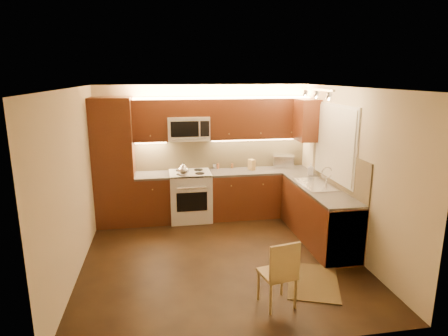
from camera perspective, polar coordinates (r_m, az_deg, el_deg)
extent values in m
cube|color=black|center=(5.91, -0.56, -13.19)|extent=(4.00, 4.00, 0.01)
cube|color=beige|center=(5.28, -0.62, 11.82)|extent=(4.00, 4.00, 0.01)
cube|color=beige|center=(7.39, -3.03, 2.56)|extent=(4.00, 0.01, 2.50)
cube|color=beige|center=(3.60, 4.50, -9.55)|extent=(4.00, 0.01, 2.50)
cube|color=beige|center=(5.52, -21.55, -2.20)|extent=(0.01, 4.00, 2.50)
cube|color=beige|center=(6.09, 18.32, -0.51)|extent=(0.01, 4.00, 2.50)
cube|color=#4A2010|center=(7.12, -16.04, 0.80)|extent=(0.70, 0.60, 2.30)
cube|color=#4A2010|center=(7.26, -10.47, -4.54)|extent=(0.62, 0.60, 0.86)
cube|color=#383533|center=(7.14, -10.63, -1.10)|extent=(0.62, 0.60, 0.04)
cube|color=#4A2010|center=(7.50, 5.25, -3.78)|extent=(1.92, 0.60, 0.86)
cube|color=#383533|center=(7.38, 5.33, -0.45)|extent=(1.92, 0.60, 0.04)
cube|color=#4A2010|center=(6.55, 13.82, -6.76)|extent=(0.60, 2.00, 0.86)
cube|color=#383533|center=(6.41, 14.05, -2.98)|extent=(0.60, 2.00, 0.04)
cube|color=silver|center=(5.96, 16.49, -9.01)|extent=(0.58, 0.60, 0.84)
cube|color=tan|center=(7.44, -0.34, 2.26)|extent=(3.30, 0.02, 0.60)
cube|color=tan|center=(6.45, 16.58, -0.10)|extent=(0.02, 2.00, 0.60)
cube|color=#4A2010|center=(7.08, -10.97, 6.96)|extent=(0.62, 0.35, 0.75)
cube|color=#4A2010|center=(7.32, 5.25, 7.37)|extent=(1.92, 0.35, 0.75)
cube|color=#4A2010|center=(7.08, -5.39, 8.94)|extent=(0.76, 0.35, 0.31)
cube|color=#4A2010|center=(7.17, 12.25, 6.98)|extent=(0.35, 0.50, 0.75)
cube|color=silver|center=(6.50, 16.20, 3.64)|extent=(0.03, 1.44, 1.24)
cube|color=silver|center=(6.49, 16.04, 3.64)|extent=(0.02, 1.36, 1.16)
cube|color=silver|center=(6.10, 13.60, 11.32)|extent=(0.04, 1.20, 0.03)
cube|color=silver|center=(7.64, 8.81, 1.00)|extent=(0.46, 0.39, 0.24)
cube|color=#9C7F46|center=(7.36, 4.13, 0.50)|extent=(0.13, 0.17, 0.20)
cylinder|color=silver|center=(7.42, -1.55, 0.27)|extent=(0.05, 0.05, 0.11)
cylinder|color=brown|center=(7.48, 1.22, 0.33)|extent=(0.05, 0.05, 0.09)
cylinder|color=silver|center=(7.39, -1.30, 0.21)|extent=(0.05, 0.05, 0.10)
cylinder|color=#AB5D33|center=(7.43, -0.91, 0.29)|extent=(0.05, 0.05, 0.10)
imported|color=silver|center=(7.14, 12.77, -0.16)|extent=(0.12, 0.13, 0.21)
cube|color=black|center=(5.42, 13.10, -16.15)|extent=(0.94, 1.13, 0.01)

